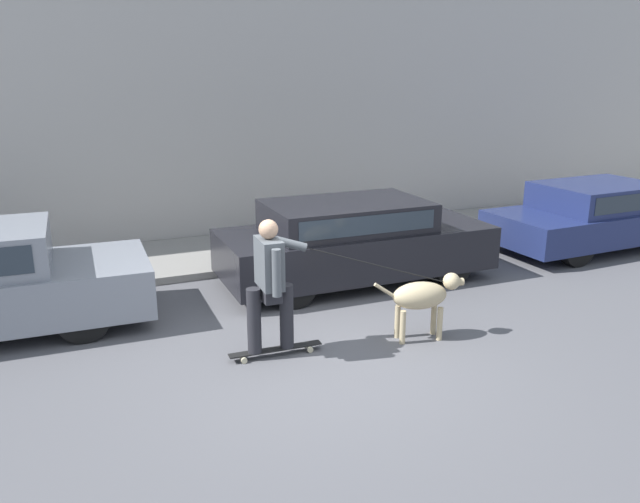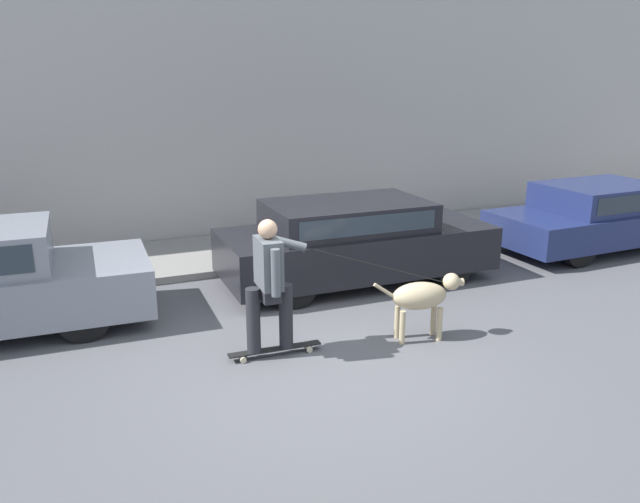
# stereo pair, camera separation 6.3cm
# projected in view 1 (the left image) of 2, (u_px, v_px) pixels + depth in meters

# --- Properties ---
(ground_plane) EXTENTS (36.00, 36.00, 0.00)m
(ground_plane) POSITION_uv_depth(u_px,v_px,m) (316.00, 361.00, 7.07)
(ground_plane) COLOR #545459
(back_wall) EXTENTS (32.00, 0.30, 5.67)m
(back_wall) POSITION_uv_depth(u_px,v_px,m) (193.00, 90.00, 11.39)
(back_wall) COLOR #B2ADA8
(back_wall) RESTS_ON ground_plane
(sidewalk_curb) EXTENTS (30.00, 2.28, 0.12)m
(sidewalk_curb) POSITION_uv_depth(u_px,v_px,m) (218.00, 254.00, 11.00)
(sidewalk_curb) COLOR gray
(sidewalk_curb) RESTS_ON ground_plane
(parked_car_1) EXTENTS (4.18, 1.71, 1.27)m
(parked_car_1) POSITION_uv_depth(u_px,v_px,m) (353.00, 242.00, 9.59)
(parked_car_1) COLOR black
(parked_car_1) RESTS_ON ground_plane
(parked_car_2) EXTENTS (4.45, 1.84, 1.20)m
(parked_car_2) POSITION_uv_depth(u_px,v_px,m) (601.00, 216.00, 11.54)
(parked_car_2) COLOR black
(parked_car_2) RESTS_ON ground_plane
(dog) EXTENTS (1.13, 0.45, 0.82)m
(dog) POSITION_uv_depth(u_px,v_px,m) (423.00, 296.00, 7.52)
(dog) COLOR tan
(dog) RESTS_ON ground_plane
(skateboarder) EXTENTS (2.71, 0.66, 1.62)m
(skateboarder) POSITION_uv_depth(u_px,v_px,m) (271.00, 281.00, 6.94)
(skateboarder) COLOR beige
(skateboarder) RESTS_ON ground_plane
(fire_hydrant) EXTENTS (0.18, 0.18, 0.68)m
(fire_hydrant) POSITION_uv_depth(u_px,v_px,m) (450.00, 234.00, 11.17)
(fire_hydrant) COLOR gold
(fire_hydrant) RESTS_ON ground_plane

